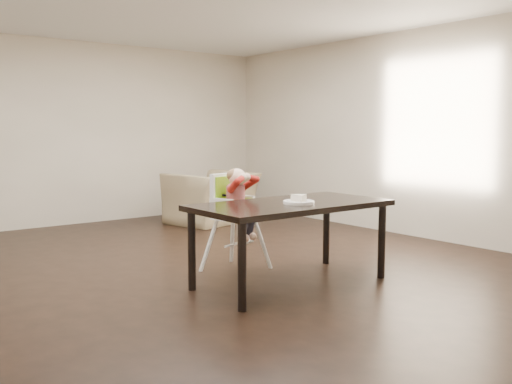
{
  "coord_description": "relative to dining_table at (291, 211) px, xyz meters",
  "views": [
    {
      "loc": [
        -3.21,
        -4.82,
        1.4
      ],
      "look_at": [
        0.05,
        -0.61,
        0.82
      ],
      "focal_mm": 40.0,
      "sensor_mm": 36.0,
      "label": 1
    }
  ],
  "objects": [
    {
      "name": "ground",
      "position": [
        -0.16,
        0.98,
        -0.67
      ],
      "size": [
        7.0,
        7.0,
        0.0
      ],
      "primitive_type": "plane",
      "color": "black",
      "rests_on": "ground"
    },
    {
      "name": "room_walls",
      "position": [
        -0.16,
        0.98,
        1.18
      ],
      "size": [
        6.02,
        7.02,
        2.71
      ],
      "color": "#BFB59F",
      "rests_on": "ground"
    },
    {
      "name": "dining_table",
      "position": [
        0.0,
        0.0,
        0.0
      ],
      "size": [
        1.8,
        0.9,
        0.75
      ],
      "color": "black",
      "rests_on": "ground"
    },
    {
      "name": "plate",
      "position": [
        -0.0,
        -0.11,
        0.11
      ],
      "size": [
        0.29,
        0.29,
        0.08
      ],
      "rotation": [
        0.0,
        0.0,
        0.03
      ],
      "color": "white",
      "rests_on": "dining_table"
    },
    {
      "name": "high_chair",
      "position": [
        -0.1,
        0.75,
        0.05
      ],
      "size": [
        0.53,
        0.53,
        1.02
      ],
      "rotation": [
        0.0,
        0.0,
        0.3
      ],
      "color": "white",
      "rests_on": "ground"
    },
    {
      "name": "armchair",
      "position": [
        1.32,
        3.31,
        -0.16
      ],
      "size": [
        1.31,
        1.01,
        1.02
      ],
      "primitive_type": "imported",
      "rotation": [
        0.0,
        0.0,
        3.37
      ],
      "color": "#988661",
      "rests_on": "ground"
    }
  ]
}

